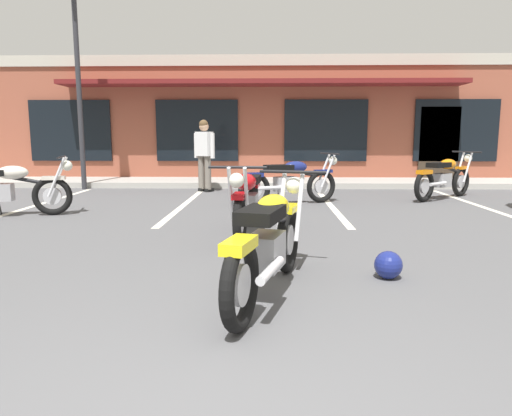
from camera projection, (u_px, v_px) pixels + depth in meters
ground_plane at (249, 253)px, 5.30m from camera, size 80.00×80.00×0.00m
sidewalk_kerb at (261, 182)px, 12.53m from camera, size 22.00×1.80×0.14m
brick_storefront_building at (263, 122)px, 16.04m from camera, size 18.01×6.95×3.51m
painted_stall_lines at (257, 204)px, 8.99m from camera, size 14.10×4.80×0.01m
motorcycle_foreground_classic at (269, 241)px, 3.81m from camera, size 0.87×2.07×0.98m
motorcycle_red_sportbike at (444, 177)px, 9.72m from camera, size 1.73×1.56×0.98m
motorcycle_black_cruiser at (247, 201)px, 6.18m from camera, size 0.66×2.11×0.98m
motorcycle_silver_naked at (6, 188)px, 7.59m from camera, size 2.08×0.87×0.98m
motorcycle_blue_standard at (290, 181)px, 8.90m from camera, size 1.96×1.19×0.98m
person_in_black_shirt at (204, 151)px, 10.92m from camera, size 0.56×0.42×1.68m
helmet_on_pavement at (388, 265)px, 4.32m from camera, size 0.26×0.26×0.26m
parking_lot_lamp_post at (74, 41)px, 10.94m from camera, size 0.24×0.76×5.48m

